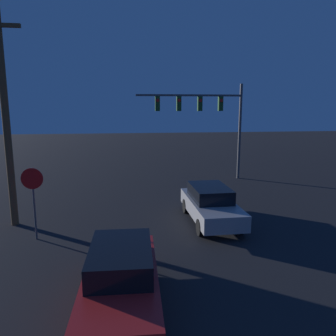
{
  "coord_description": "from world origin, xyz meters",
  "views": [
    {
      "loc": [
        -1.85,
        0.83,
        4.67
      ],
      "look_at": [
        0.0,
        14.54,
        2.07
      ],
      "focal_mm": 35.0,
      "sensor_mm": 36.0,
      "label": 1
    }
  ],
  "objects_px": {
    "car_far": "(211,204)",
    "utility_pole": "(6,115)",
    "traffic_signal_mast": "(207,112)",
    "stop_sign": "(33,190)",
    "car_near": "(121,278)"
  },
  "relations": [
    {
      "from": "car_far",
      "to": "utility_pole",
      "type": "relative_size",
      "value": 0.51
    },
    {
      "from": "utility_pole",
      "to": "car_far",
      "type": "bearing_deg",
      "value": -5.24
    },
    {
      "from": "traffic_signal_mast",
      "to": "stop_sign",
      "type": "xyz_separation_m",
      "value": [
        -8.42,
        -8.84,
        -2.5
      ]
    },
    {
      "from": "car_near",
      "to": "traffic_signal_mast",
      "type": "distance_m",
      "value": 14.81
    },
    {
      "from": "car_near",
      "to": "utility_pole",
      "type": "relative_size",
      "value": 0.52
    },
    {
      "from": "traffic_signal_mast",
      "to": "stop_sign",
      "type": "height_order",
      "value": "traffic_signal_mast"
    },
    {
      "from": "car_near",
      "to": "utility_pole",
      "type": "distance_m",
      "value": 8.32
    },
    {
      "from": "car_far",
      "to": "traffic_signal_mast",
      "type": "xyz_separation_m",
      "value": [
        1.79,
        7.89,
        3.56
      ]
    },
    {
      "from": "stop_sign",
      "to": "traffic_signal_mast",
      "type": "bearing_deg",
      "value": 46.4
    },
    {
      "from": "car_near",
      "to": "traffic_signal_mast",
      "type": "height_order",
      "value": "traffic_signal_mast"
    },
    {
      "from": "car_near",
      "to": "traffic_signal_mast",
      "type": "xyz_separation_m",
      "value": [
        5.38,
        13.33,
        3.56
      ]
    },
    {
      "from": "car_far",
      "to": "utility_pole",
      "type": "distance_m",
      "value": 8.68
    },
    {
      "from": "stop_sign",
      "to": "car_near",
      "type": "bearing_deg",
      "value": -55.95
    },
    {
      "from": "car_far",
      "to": "car_near",
      "type": "bearing_deg",
      "value": 55.79
    },
    {
      "from": "car_far",
      "to": "stop_sign",
      "type": "xyz_separation_m",
      "value": [
        -6.63,
        -0.95,
        1.06
      ]
    }
  ]
}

